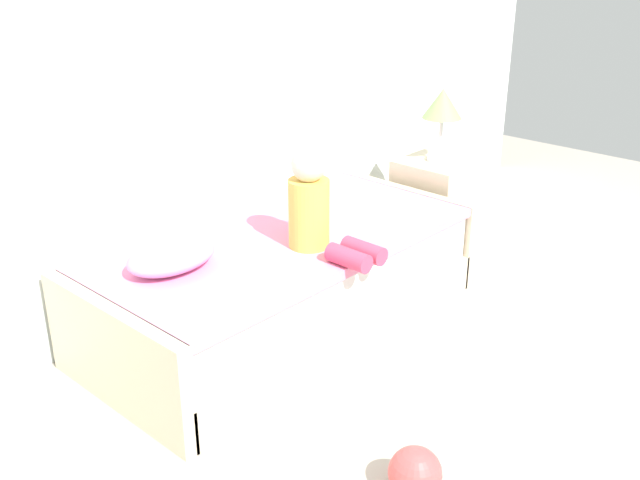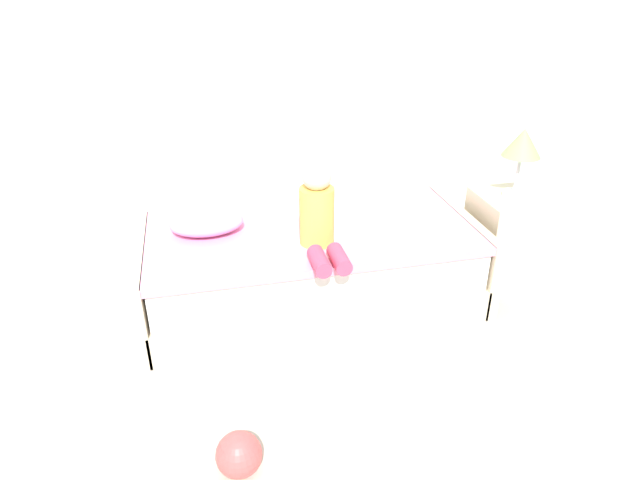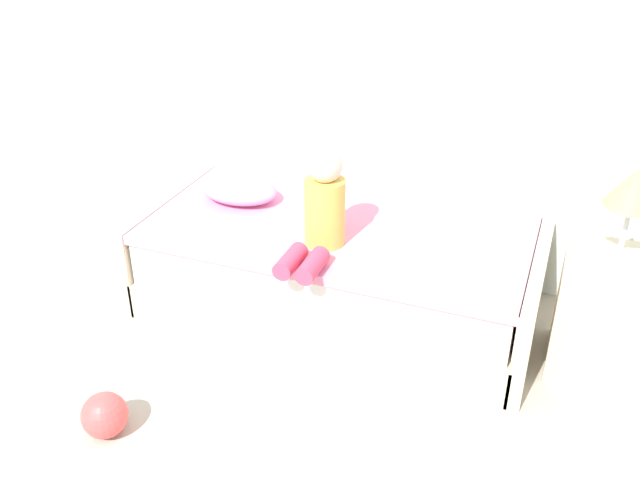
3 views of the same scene
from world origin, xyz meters
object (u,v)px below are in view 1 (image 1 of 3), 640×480
Objects in this scene: bed at (285,281)px; table_lamp at (442,107)px; nightstand at (436,205)px; toy_ball at (415,473)px; pillow at (172,256)px; child_figure at (316,209)px.

table_lamp is (1.35, -0.02, 0.69)m from bed.
nightstand reaches higher than bed.
nightstand reaches higher than toy_ball.
pillow is 1.44m from toy_ball.
pillow is 2.19× the size of toy_ball.
child_figure is 1.34m from toy_ball.
table_lamp is 2.24× the size of toy_ball.
pillow reaches higher than nightstand.
child_figure reaches higher than bed.
table_lamp is 0.88× the size of child_figure.
pillow is at bearing 170.82° from bed.
child_figure is 0.71m from pillow.
child_figure is (-1.35, -0.21, 0.40)m from nightstand.
toy_ball is at bearing -88.95° from pillow.
table_lamp is (0.00, 0.00, 0.64)m from nightstand.
bed is 1.52m from table_lamp.
bed is 1.35m from nightstand.
table_lamp reaches higher than bed.
toy_ball is (0.02, -1.37, -0.46)m from pillow.
nightstand is 1.43m from child_figure.
pillow is (-1.97, 0.12, -0.37)m from table_lamp.
nightstand is 2.99× the size of toy_ball.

